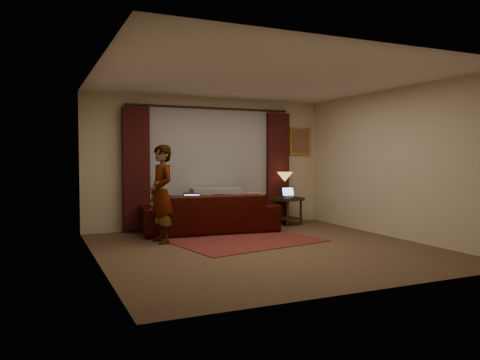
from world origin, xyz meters
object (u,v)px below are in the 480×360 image
object	(u,v)px
laptop_sofa	(192,201)
end_table	(288,211)
sofa	(210,205)
laptop_table	(291,192)
person	(162,194)
tiffany_lamp	(285,185)

from	to	relation	value
laptop_sofa	end_table	distance (m)	2.26
sofa	laptop_table	distance (m)	1.84
laptop_sofa	person	bearing A→B (deg)	-126.35
person	laptop_table	bearing A→B (deg)	96.43
laptop_sofa	laptop_table	xyz separation A→B (m)	(2.22, 0.28, 0.06)
end_table	laptop_table	world-z (taller)	laptop_table
laptop_sofa	sofa	bearing A→B (deg)	35.60
sofa	person	xyz separation A→B (m)	(-1.09, -0.69, 0.30)
sofa	laptop_table	bearing A→B (deg)	-169.25
laptop_table	end_table	bearing A→B (deg)	95.65
sofa	tiffany_lamp	bearing A→B (deg)	-164.36
end_table	laptop_table	bearing A→B (deg)	-79.32
laptop_sofa	end_table	world-z (taller)	laptop_sofa
sofa	end_table	bearing A→B (deg)	-166.27
end_table	tiffany_lamp	size ratio (longest dim) A/B	1.10
laptop_sofa	person	world-z (taller)	person
tiffany_lamp	person	bearing A→B (deg)	-161.11
end_table	tiffany_lamp	world-z (taller)	tiffany_lamp
laptop_sofa	tiffany_lamp	world-z (taller)	tiffany_lamp
laptop_sofa	tiffany_lamp	xyz separation A→B (m)	(2.16, 0.43, 0.21)
laptop_sofa	end_table	xyz separation A→B (m)	(2.20, 0.38, -0.33)
sofa	person	bearing A→B (deg)	38.46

